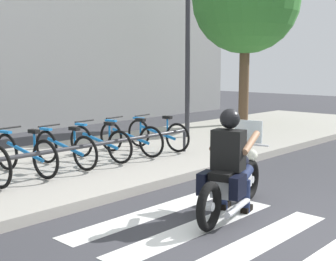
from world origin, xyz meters
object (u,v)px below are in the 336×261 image
bicycle_5 (100,143)px  street_lamp (188,46)px  bicycle_7 (157,134)px  motorcycle (232,180)px  bicycle_4 (65,148)px  tree_near_rack (246,0)px  bicycle_6 (130,138)px  rider (231,155)px  bicycle_3 (25,154)px  bike_rack (64,151)px

bicycle_5 → street_lamp: (3.40, 0.71, 1.95)m
bicycle_7 → motorcycle: bearing=-121.4°
bicycle_4 → bicycle_5: 0.79m
tree_near_rack → bicycle_5: bearing=-170.4°
bicycle_6 → rider: bearing=-111.9°
bicycle_3 → bicycle_4: bicycle_3 is taller
motorcycle → bicycle_7: size_ratio=1.22×
bicycle_6 → bike_rack: bearing=-164.3°
rider → bicycle_3: (-0.99, 3.45, -0.31)m
rider → street_lamp: street_lamp is taller
motorcycle → street_lamp: size_ratio=0.52×
rider → bicycle_4: (-0.20, 3.45, -0.32)m
motorcycle → bicycle_6: 3.67m
motorcycle → bicycle_5: size_ratio=1.24×
rider → bicycle_5: rider is taller
bicycle_3 → bicycle_6: size_ratio=0.99×
bike_rack → bicycle_3: bearing=125.5°
bicycle_4 → bicycle_6: bearing=-0.0°
bicycle_7 → bike_rack: 2.82m
rider → bicycle_4: 3.47m
bicycle_3 → bike_rack: (0.40, -0.55, 0.07)m
bicycle_6 → bike_rack: size_ratio=0.28×
bicycle_5 → bicycle_7: (1.58, 0.00, -0.00)m
bicycle_6 → street_lamp: size_ratio=0.43×
rider → bike_rack: (-0.59, 2.90, -0.23)m
rider → street_lamp: 6.00m
motorcycle → bike_rack: bearing=103.1°
street_lamp → motorcycle: bearing=-133.4°
rider → bicycle_3: size_ratio=0.83×
rider → bicycle_3: rider is taller
bike_rack → motorcycle: bearing=-76.9°
motorcycle → bicycle_4: motorcycle is taller
tree_near_rack → bicycle_4: bearing=-171.4°
bike_rack → tree_near_rack: size_ratio=1.11×
bicycle_6 → bike_rack: (-1.98, -0.55, 0.08)m
rider → bicycle_5: size_ratio=0.85×
bicycle_3 → bike_rack: 0.68m
motorcycle → bicycle_7: bearing=58.6°
motorcycle → bike_rack: motorcycle is taller
bike_rack → street_lamp: bearing=15.4°
bicycle_4 → bicycle_5: size_ratio=1.00×
bicycle_3 → bicycle_5: size_ratio=1.03×
bicycle_7 → bicycle_4: bearing=-180.0°
bicycle_6 → bicycle_4: bearing=180.0°
bicycle_3 → bicycle_6: bicycle_3 is taller
bicycle_4 → bicycle_3: bearing=-180.0°
bicycle_4 → tree_near_rack: size_ratio=0.30×
rider → tree_near_rack: size_ratio=0.26×
motorcycle → bicycle_4: (-0.27, 3.43, 0.04)m
rider → bicycle_6: 3.73m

